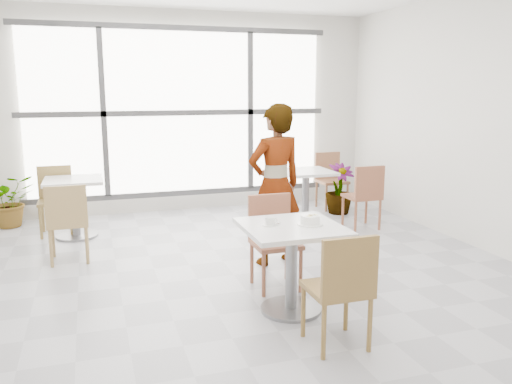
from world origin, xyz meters
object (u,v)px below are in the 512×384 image
object	(u,v)px
bg_table_right	(306,189)
bg_chair_right_far	(330,176)
plant_left	(10,201)
person	(275,185)
coffee_cup	(270,222)
bg_table_left	(75,199)
chair_far	(273,234)
bg_chair_left_far	(55,195)
chair_near	(342,284)
oatmeal_bowl	(310,220)
plant_right	(339,189)
bg_chair_left_near	(67,218)
main_table	(292,252)
bg_chair_right_near	(365,193)

from	to	relation	value
bg_table_right	bg_chair_right_far	world-z (taller)	bg_chair_right_far
plant_left	person	bearing A→B (deg)	-40.90
coffee_cup	bg_table_left	size ratio (longest dim) A/B	0.21
bg_table_right	plant_left	world-z (taller)	bg_table_right
chair_far	bg_chair_left_far	size ratio (longest dim) A/B	1.00
chair_near	oatmeal_bowl	xyz separation A→B (m)	(0.05, 0.70, 0.29)
coffee_cup	bg_chair_right_far	xyz separation A→B (m)	(2.19, 3.40, -0.28)
bg_table_left	plant_right	world-z (taller)	plant_right
bg_table_left	bg_table_right	size ratio (longest dim) A/B	1.00
bg_table_left	bg_chair_left_near	distance (m)	1.04
person	plant_right	world-z (taller)	person
chair_near	bg_chair_left_far	world-z (taller)	same
main_table	bg_table_left	distance (m)	3.42
bg_chair_right_near	bg_chair_right_far	bearing A→B (deg)	-95.65
bg_table_right	bg_chair_left_far	distance (m)	3.32
bg_chair_left_far	bg_chair_right_near	size ratio (longest dim) A/B	1.00
chair_far	bg_table_left	bearing A→B (deg)	128.36
person	bg_chair_left_far	size ratio (longest dim) A/B	1.97
chair_near	person	world-z (taller)	person
bg_table_left	bg_chair_right_near	distance (m)	3.75
chair_near	bg_chair_right_far	world-z (taller)	same
coffee_cup	bg_table_left	distance (m)	3.29
main_table	bg_chair_right_near	xyz separation A→B (m)	(1.89, 2.13, -0.02)
chair_near	bg_chair_left_near	size ratio (longest dim) A/B	1.00
bg_table_right	plant_left	xyz separation A→B (m)	(-3.90, 1.09, -0.13)
bg_table_left	bg_chair_right_far	xyz separation A→B (m)	(3.80, 0.54, 0.01)
coffee_cup	bg_chair_right_near	xyz separation A→B (m)	(2.06, 2.07, -0.28)
coffee_cup	plant_left	xyz separation A→B (m)	(-2.46, 3.68, -0.42)
chair_far	bg_table_left	xyz separation A→B (m)	(-1.83, 2.31, -0.01)
plant_left	plant_right	distance (m)	4.67
bg_table_right	bg_chair_left_near	size ratio (longest dim) A/B	0.86
bg_chair_left_near	chair_near	bearing A→B (deg)	126.29
chair_near	coffee_cup	size ratio (longest dim) A/B	5.47
plant_left	plant_right	xyz separation A→B (m)	(4.62, -0.69, 0.02)
chair_near	bg_chair_right_near	distance (m)	3.38
chair_near	plant_left	distance (m)	5.24
chair_near	coffee_cup	distance (m)	0.88
bg_chair_left_near	plant_right	distance (m)	3.99
bg_table_left	coffee_cup	bearing A→B (deg)	-60.73
bg_table_right	bg_chair_right_near	world-z (taller)	bg_chair_right_near
plant_right	person	bearing A→B (deg)	-132.62
oatmeal_bowl	plant_right	distance (m)	3.61
bg_table_right	bg_chair_right_far	distance (m)	1.11
coffee_cup	bg_chair_left_near	xyz separation A→B (m)	(-1.65, 1.82, -0.28)
person	bg_chair_right_near	world-z (taller)	person
bg_chair_left_near	bg_chair_left_far	world-z (taller)	same
bg_chair_left_far	plant_right	bearing A→B (deg)	-2.24
bg_table_left	chair_far	bearing A→B (deg)	-51.64
oatmeal_bowl	bg_table_right	distance (m)	2.91
person	bg_table_right	size ratio (longest dim) A/B	2.28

